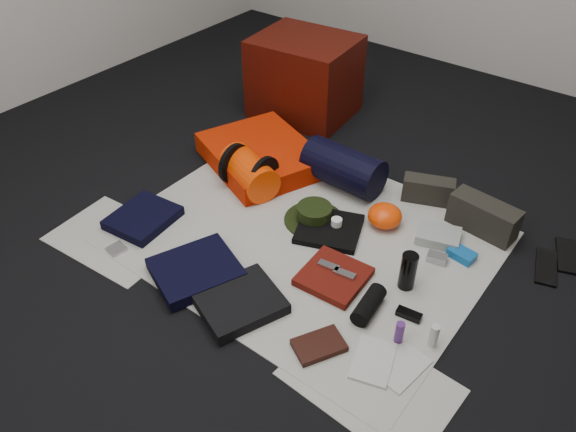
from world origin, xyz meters
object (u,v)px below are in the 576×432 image
Objects in this scene: red_cabinet at (305,77)px; compact_camera at (437,258)px; navy_duffel at (343,168)px; water_bottle at (408,271)px; paperback_book at (319,345)px; stuff_sack at (249,172)px; sleeping_pad at (261,155)px.

red_cabinet is 1.51m from compact_camera.
navy_duffel reaches higher than water_bottle.
red_cabinet is 1.87m from paperback_book.
red_cabinet is 0.89m from stuff_sack.
sleeping_pad is 0.48m from navy_duffel.
paperback_book is (0.98, -0.83, -0.04)m from sleeping_pad.
water_bottle is at bearing 106.74° from paperback_book.
red_cabinet reaches higher than navy_duffel.
paperback_book is at bearing -60.14° from navy_duffel.
red_cabinet reaches higher than paperback_book.
red_cabinet reaches higher than water_bottle.
water_bottle is (0.99, -0.14, -0.01)m from stuff_sack.
stuff_sack is at bearing 171.95° from water_bottle.
red_cabinet is at bearing 104.96° from sleeping_pad.
stuff_sack reaches higher than sleeping_pad.
paperback_book is (0.88, -0.63, -0.08)m from stuff_sack.
red_cabinet is 1.41× the size of navy_duffel.
paperback_book is (0.51, -0.94, -0.09)m from navy_duffel.
red_cabinet reaches higher than sleeping_pad.
compact_camera is (1.29, -0.76, -0.22)m from red_cabinet.
navy_duffel is 1.08m from paperback_book.
red_cabinet reaches higher than compact_camera.
compact_camera is (0.04, 0.22, -0.07)m from water_bottle.
paperback_book is at bearing -57.71° from red_cabinet.
sleeping_pad is 1.12m from compact_camera.
sleeping_pad is at bearing 168.31° from paperback_book.
navy_duffel reaches higher than paperback_book.
stuff_sack reaches higher than water_bottle.
sleeping_pad is at bearing -80.78° from red_cabinet.
sleeping_pad reaches higher than paperback_book.
red_cabinet is at bearing 156.81° from paperback_book.
navy_duffel is (0.46, 0.11, 0.05)m from sleeping_pad.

